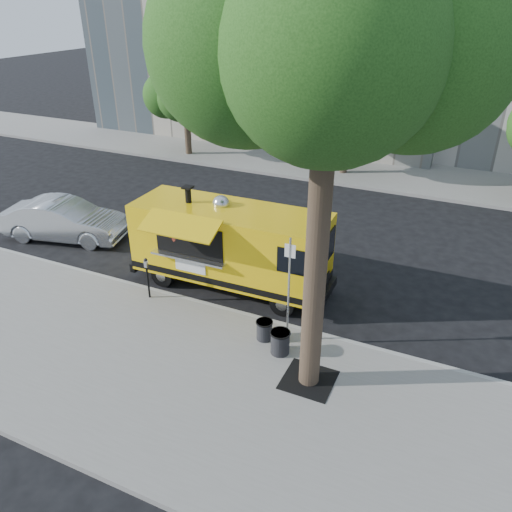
# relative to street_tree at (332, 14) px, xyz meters

# --- Properties ---
(ground) EXTENTS (120.00, 120.00, 0.00)m
(ground) POSITION_rel_street_tree_xyz_m (-2.60, 2.80, -8.01)
(ground) COLOR black
(ground) RESTS_ON ground
(sidewalk) EXTENTS (60.00, 6.00, 0.15)m
(sidewalk) POSITION_rel_street_tree_xyz_m (-2.60, -1.20, -7.94)
(sidewalk) COLOR gray
(sidewalk) RESTS_ON ground
(curb) EXTENTS (60.00, 0.14, 0.16)m
(curb) POSITION_rel_street_tree_xyz_m (-2.60, 1.87, -7.94)
(curb) COLOR #999993
(curb) RESTS_ON ground
(far_sidewalk) EXTENTS (60.00, 5.00, 0.15)m
(far_sidewalk) POSITION_rel_street_tree_xyz_m (-2.60, 16.30, -7.94)
(far_sidewalk) COLOR gray
(far_sidewalk) RESTS_ON ground
(street_tree) EXTENTS (4.68, 4.68, 10.27)m
(street_tree) POSITION_rel_street_tree_xyz_m (0.00, 0.00, 0.00)
(street_tree) COLOR #33261C
(street_tree) RESTS_ON sidewalk
(tree_well) EXTENTS (1.20, 1.20, 0.02)m
(tree_well) POSITION_rel_street_tree_xyz_m (0.00, 0.00, -7.86)
(tree_well) COLOR black
(tree_well) RESTS_ON sidewalk
(far_tree_a) EXTENTS (3.42, 3.42, 5.36)m
(far_tree_a) POSITION_rel_street_tree_xyz_m (-12.60, 15.10, -4.24)
(far_tree_a) COLOR #33261C
(far_tree_a) RESTS_ON far_sidewalk
(far_tree_b) EXTENTS (3.60, 3.60, 5.50)m
(far_tree_b) POSITION_rel_street_tree_xyz_m (-3.60, 15.50, -4.18)
(far_tree_b) COLOR #33261C
(far_tree_b) RESTS_ON far_sidewalk
(sign_post) EXTENTS (0.28, 0.06, 3.00)m
(sign_post) POSITION_rel_street_tree_xyz_m (-1.05, 1.25, -6.16)
(sign_post) COLOR silver
(sign_post) RESTS_ON sidewalk
(parking_meter) EXTENTS (0.11, 0.11, 1.33)m
(parking_meter) POSITION_rel_street_tree_xyz_m (-5.60, 1.45, -7.03)
(parking_meter) COLOR black
(parking_meter) RESTS_ON sidewalk
(food_truck) EXTENTS (6.40, 3.02, 3.13)m
(food_truck) POSITION_rel_street_tree_xyz_m (-3.81, 3.28, -6.54)
(food_truck) COLOR yellow
(food_truck) RESTS_ON ground
(sedan) EXTENTS (4.86, 2.62, 1.52)m
(sedan) POSITION_rel_street_tree_xyz_m (-11.05, 3.78, -7.25)
(sedan) COLOR silver
(sedan) RESTS_ON ground
(trash_bin_left) EXTENTS (0.53, 0.53, 0.63)m
(trash_bin_left) POSITION_rel_street_tree_xyz_m (-1.02, 0.68, -7.53)
(trash_bin_left) COLOR black
(trash_bin_left) RESTS_ON sidewalk
(trash_bin_right) EXTENTS (0.46, 0.46, 0.55)m
(trash_bin_right) POSITION_rel_street_tree_xyz_m (-1.62, 1.04, -7.57)
(trash_bin_right) COLOR black
(trash_bin_right) RESTS_ON sidewalk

